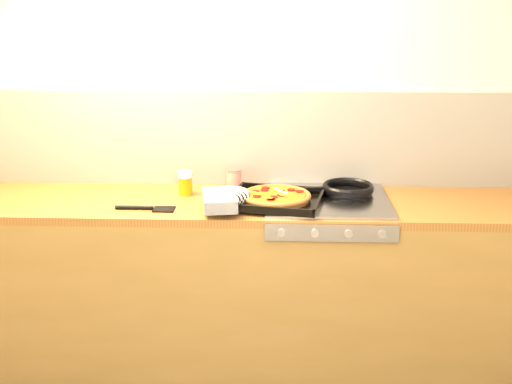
{
  "coord_description": "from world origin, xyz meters",
  "views": [
    {
      "loc": [
        0.22,
        -1.91,
        1.85
      ],
      "look_at": [
        0.1,
        1.08,
        0.95
      ],
      "focal_mm": 45.0,
      "sensor_mm": 36.0,
      "label": 1
    }
  ],
  "objects_px": {
    "tomato_can": "(234,180)",
    "juice_glass": "(185,183)",
    "frying_pan": "(347,189)",
    "pizza_on_tray": "(261,198)"
  },
  "relations": [
    {
      "from": "pizza_on_tray",
      "to": "tomato_can",
      "type": "height_order",
      "value": "tomato_can"
    },
    {
      "from": "tomato_can",
      "to": "juice_glass",
      "type": "height_order",
      "value": "juice_glass"
    },
    {
      "from": "tomato_can",
      "to": "juice_glass",
      "type": "xyz_separation_m",
      "value": [
        -0.24,
        -0.1,
        0.01
      ]
    },
    {
      "from": "frying_pan",
      "to": "juice_glass",
      "type": "relative_size",
      "value": 3.69
    },
    {
      "from": "pizza_on_tray",
      "to": "juice_glass",
      "type": "relative_size",
      "value": 4.96
    },
    {
      "from": "frying_pan",
      "to": "juice_glass",
      "type": "bearing_deg",
      "value": 179.77
    },
    {
      "from": "tomato_can",
      "to": "juice_glass",
      "type": "bearing_deg",
      "value": -158.37
    },
    {
      "from": "tomato_can",
      "to": "pizza_on_tray",
      "type": "bearing_deg",
      "value": -61.91
    },
    {
      "from": "pizza_on_tray",
      "to": "tomato_can",
      "type": "bearing_deg",
      "value": 118.09
    },
    {
      "from": "pizza_on_tray",
      "to": "juice_glass",
      "type": "distance_m",
      "value": 0.43
    }
  ]
}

